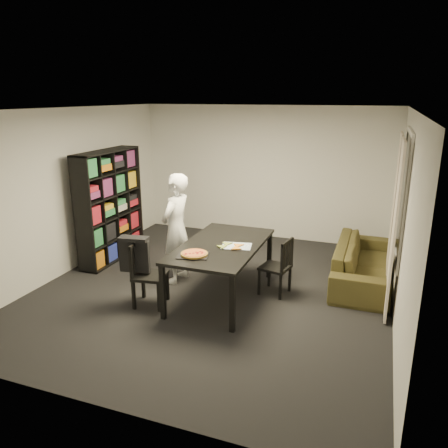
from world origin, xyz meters
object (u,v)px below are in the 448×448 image
(chair_right, at_px, (280,263))
(baking_tray, at_px, (193,255))
(bookshelf, at_px, (110,206))
(dining_table, at_px, (222,249))
(sofa, at_px, (363,263))
(person, at_px, (176,228))
(pepperoni_pizza, at_px, (194,254))
(chair_left, at_px, (144,269))

(chair_right, xyz_separation_m, baking_tray, (-0.96, -0.88, 0.31))
(bookshelf, distance_m, dining_table, 2.47)
(bookshelf, relative_size, baking_tray, 4.75)
(chair_right, distance_m, sofa, 1.43)
(person, distance_m, sofa, 2.92)
(dining_table, relative_size, sofa, 0.90)
(bookshelf, height_order, dining_table, bookshelf)
(pepperoni_pizza, bearing_deg, bookshelf, 148.75)
(chair_right, bearing_deg, pepperoni_pizza, -35.81)
(dining_table, relative_size, person, 1.12)
(chair_left, bearing_deg, sofa, -65.83)
(chair_left, bearing_deg, pepperoni_pizza, -94.63)
(bookshelf, height_order, sofa, bookshelf)
(chair_right, bearing_deg, person, -77.02)
(chair_right, bearing_deg, chair_left, -49.45)
(person, bearing_deg, dining_table, 76.38)
(person, distance_m, pepperoni_pizza, 1.07)
(pepperoni_pizza, height_order, sofa, pepperoni_pizza)
(person, xyz_separation_m, baking_tray, (0.65, -0.83, -0.05))
(chair_left, bearing_deg, bookshelf, 36.90)
(chair_right, height_order, sofa, chair_right)
(dining_table, height_order, chair_right, chair_right)
(bookshelf, bearing_deg, chair_left, -43.74)
(bookshelf, bearing_deg, person, -17.83)
(baking_tray, bearing_deg, chair_left, -175.14)
(dining_table, distance_m, person, 0.90)
(dining_table, bearing_deg, bookshelf, 161.76)
(chair_left, height_order, sofa, chair_left)
(chair_left, xyz_separation_m, baking_tray, (0.71, 0.06, 0.28))
(sofa, bearing_deg, chair_left, 123.53)
(bookshelf, bearing_deg, chair_right, -7.87)
(chair_right, relative_size, baking_tray, 2.09)
(pepperoni_pizza, distance_m, sofa, 2.76)
(chair_right, xyz_separation_m, person, (-1.61, -0.05, 0.36))
(dining_table, relative_size, chair_right, 2.25)
(chair_right, height_order, pepperoni_pizza, chair_right)
(dining_table, bearing_deg, person, 161.04)
(person, xyz_separation_m, sofa, (2.71, 0.95, -0.54))
(dining_table, xyz_separation_m, chair_right, (0.77, 0.34, -0.24))
(dining_table, relative_size, pepperoni_pizza, 5.37)
(chair_left, height_order, baking_tray, chair_left)
(bookshelf, xyz_separation_m, sofa, (4.20, 0.47, -0.65))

